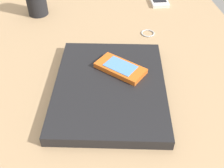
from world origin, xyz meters
TOP-DOWN VIEW (x-y plane):
  - desk_surface at (0.00, 0.00)cm, footprint 120.00×80.00cm
  - laptop_closed at (8.01, 0.46)cm, footprint 33.44×27.89cm
  - cell_phone_on_laptop at (3.86, 2.83)cm, footprint 11.64×12.08cm
  - key_ring at (-14.60, 13.30)cm, footprint 3.88×3.88cm

SIDE VIEW (x-z plane):
  - desk_surface at x=0.00cm, z-range 0.00..3.00cm
  - key_ring at x=-14.60cm, z-range 3.00..3.36cm
  - laptop_closed at x=8.01cm, z-range 3.00..5.36cm
  - cell_phone_on_laptop at x=3.86cm, z-range 5.33..6.61cm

